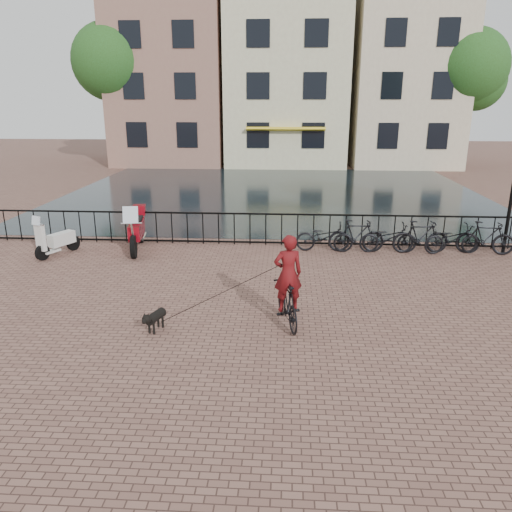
# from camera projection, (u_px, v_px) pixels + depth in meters

# --- Properties ---
(ground) EXTENTS (100.00, 100.00, 0.00)m
(ground) POSITION_uv_depth(u_px,v_px,m) (245.00, 379.00, 8.26)
(ground) COLOR brown
(ground) RESTS_ON ground
(canal_water) EXTENTS (20.00, 20.00, 0.00)m
(canal_water) POSITION_uv_depth(u_px,v_px,m) (274.00, 192.00, 24.72)
(canal_water) COLOR black
(canal_water) RESTS_ON ground
(railing) EXTENTS (20.00, 0.05, 1.02)m
(railing) POSITION_uv_depth(u_px,v_px,m) (266.00, 229.00, 15.72)
(railing) COLOR black
(railing) RESTS_ON ground
(canal_house_left) EXTENTS (7.50, 9.00, 12.80)m
(canal_house_left) POSITION_uv_depth(u_px,v_px,m) (174.00, 70.00, 35.32)
(canal_house_left) COLOR #875B4F
(canal_house_left) RESTS_ON ground
(canal_house_mid) EXTENTS (8.00, 9.50, 11.80)m
(canal_house_mid) POSITION_uv_depth(u_px,v_px,m) (287.00, 77.00, 35.00)
(canal_house_mid) COLOR #BEB690
(canal_house_mid) RESTS_ON ground
(canal_house_right) EXTENTS (7.00, 9.00, 13.30)m
(canal_house_right) POSITION_uv_depth(u_px,v_px,m) (403.00, 65.00, 34.30)
(canal_house_right) COLOR #BFAC8E
(canal_house_right) RESTS_ON ground
(tree_far_left) EXTENTS (5.04, 5.04, 9.27)m
(tree_far_left) POSITION_uv_depth(u_px,v_px,m) (111.00, 62.00, 32.57)
(tree_far_left) COLOR black
(tree_far_left) RESTS_ON ground
(tree_far_right) EXTENTS (4.76, 4.76, 8.76)m
(tree_far_right) POSITION_uv_depth(u_px,v_px,m) (470.00, 67.00, 31.33)
(tree_far_right) COLOR black
(tree_far_right) RESTS_ON ground
(cyclist) EXTENTS (0.84, 1.69, 2.23)m
(cyclist) POSITION_uv_depth(u_px,v_px,m) (288.00, 286.00, 10.03)
(cyclist) COLOR black
(cyclist) RESTS_ON ground
(dog) EXTENTS (0.45, 0.75, 0.48)m
(dog) POSITION_uv_depth(u_px,v_px,m) (156.00, 319.00, 9.94)
(dog) COLOR black
(dog) RESTS_ON ground
(motorcycle) EXTENTS (0.88, 2.28, 1.59)m
(motorcycle) POSITION_uv_depth(u_px,v_px,m) (136.00, 225.00, 15.10)
(motorcycle) COLOR maroon
(motorcycle) RESTS_ON ground
(scooter) EXTENTS (0.98, 1.48, 1.34)m
(scooter) POSITION_uv_depth(u_px,v_px,m) (57.00, 233.00, 14.64)
(scooter) COLOR silver
(scooter) RESTS_ON ground
(parked_bike_0) EXTENTS (1.74, 0.68, 0.90)m
(parked_bike_0) POSITION_uv_depth(u_px,v_px,m) (324.00, 237.00, 15.06)
(parked_bike_0) COLOR black
(parked_bike_0) RESTS_ON ground
(parked_bike_1) EXTENTS (1.67, 0.50, 1.00)m
(parked_bike_1) POSITION_uv_depth(u_px,v_px,m) (356.00, 236.00, 14.99)
(parked_bike_1) COLOR black
(parked_bike_1) RESTS_ON ground
(parked_bike_2) EXTENTS (1.74, 0.67, 0.90)m
(parked_bike_2) POSITION_uv_depth(u_px,v_px,m) (388.00, 238.00, 14.95)
(parked_bike_2) COLOR black
(parked_bike_2) RESTS_ON ground
(parked_bike_3) EXTENTS (1.69, 0.59, 1.00)m
(parked_bike_3) POSITION_uv_depth(u_px,v_px,m) (420.00, 237.00, 14.88)
(parked_bike_3) COLOR black
(parked_bike_3) RESTS_ON ground
(parked_bike_4) EXTENTS (1.78, 0.83, 0.90)m
(parked_bike_4) POSITION_uv_depth(u_px,v_px,m) (453.00, 239.00, 14.84)
(parked_bike_4) COLOR black
(parked_bike_4) RESTS_ON ground
(parked_bike_5) EXTENTS (1.71, 0.70, 1.00)m
(parked_bike_5) POSITION_uv_depth(u_px,v_px,m) (486.00, 238.00, 14.76)
(parked_bike_5) COLOR black
(parked_bike_5) RESTS_ON ground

